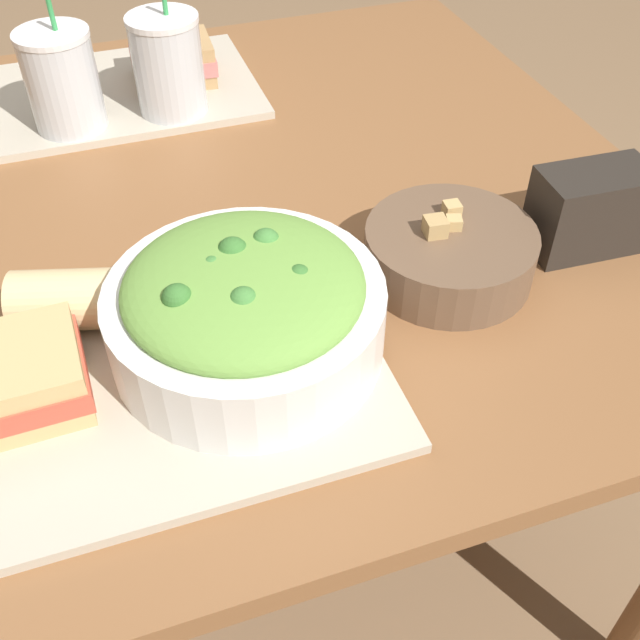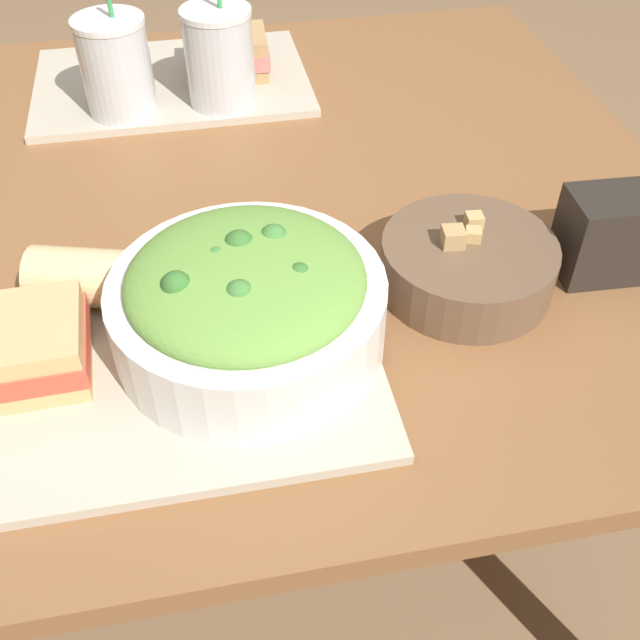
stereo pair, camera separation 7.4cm
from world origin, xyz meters
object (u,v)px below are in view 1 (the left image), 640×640
Objects in this scene: sandwich_near at (15,379)px; chip_bag at (590,210)px; soup_bowl at (449,252)px; baguette_near at (90,299)px; salad_bowl at (246,308)px; sandwich_far at (173,61)px; drink_cup_red at (169,68)px; drink_cup_dark at (63,83)px.

sandwich_near is 0.97× the size of chip_bag.
baguette_near is (-0.40, 0.04, 0.01)m from soup_bowl.
sandwich_near is at bearing -179.79° from salad_bowl.
sandwich_far is at bearing 126.70° from chip_bag.
salad_bowl reaches higher than sandwich_near.
baguette_near is 0.58m from chip_bag.
sandwich_near is at bearing -173.48° from soup_bowl.
chip_bag is (0.43, 0.05, -0.02)m from salad_bowl.
chip_bag reaches higher than sandwich_far.
soup_bowl is at bearing -66.87° from sandwich_far.
soup_bowl is at bearing 4.61° from sandwich_near.
sandwich_far is at bearing -3.23° from baguette_near.
salad_bowl is at bearing -167.99° from soup_bowl.
drink_cup_red is at bearing -4.88° from baguette_near.
drink_cup_red reaches higher than sandwich_far.
baguette_near is at bearing -111.03° from drink_cup_red.
drink_cup_dark is at bearing 13.86° from baguette_near.
soup_bowl reaches higher than sandwich_far.
sandwich_near is 1.00× the size of sandwich_far.
sandwich_far is (0.04, 0.63, -0.02)m from salad_bowl.
drink_cup_red reaches higher than chip_bag.
drink_cup_dark reaches higher than baguette_near.
drink_cup_dark reaches higher than soup_bowl.
chip_bag is at bearing -40.57° from drink_cup_dark.
drink_cup_red reaches higher than salad_bowl.
chip_bag is (0.56, -0.48, -0.03)m from drink_cup_dark.
sandwich_far is (0.19, 0.54, -0.00)m from baguette_near.
baguette_near is at bearing -106.15° from sandwich_far.
drink_cup_red is at bearing 115.65° from soup_bowl.
salad_bowl is at bearing -76.49° from drink_cup_dark.
salad_bowl is at bearing -92.61° from drink_cup_red.
chip_bag is (0.57, -0.04, 0.01)m from baguette_near.
baguette_near is at bearing 174.73° from soup_bowl.
soup_bowl is 0.18m from chip_bag.
soup_bowl is 1.04× the size of drink_cup_dark.
salad_bowl is at bearing -1.71° from sandwich_near.
baguette_near is (-0.14, 0.09, -0.02)m from salad_bowl.
soup_bowl is 1.47× the size of sandwich_near.
salad_bowl reaches higher than sandwich_far.
chip_bag is at bearing 2.56° from sandwich_near.
salad_bowl is at bearing -105.84° from baguette_near.
chip_bag reaches higher than baguette_near.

